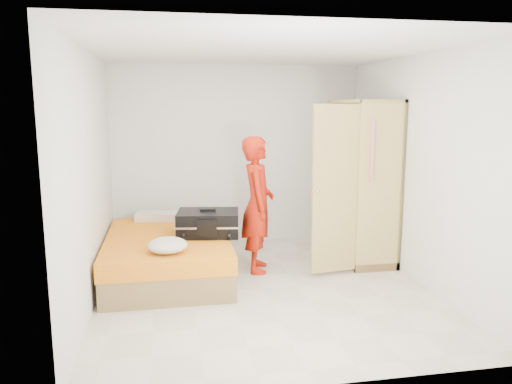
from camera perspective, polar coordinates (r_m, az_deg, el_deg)
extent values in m
plane|color=beige|center=(5.71, 0.84, -10.98)|extent=(4.00, 4.00, 0.00)
plane|color=white|center=(5.36, 0.91, 15.95)|extent=(4.00, 4.00, 0.00)
cube|color=white|center=(7.34, -2.15, 4.19)|extent=(3.60, 0.02, 2.60)
cube|color=white|center=(3.47, 7.27, -2.50)|extent=(3.60, 0.02, 2.60)
cube|color=white|center=(5.34, -18.45, 1.47)|extent=(0.02, 4.00, 2.60)
cube|color=white|center=(5.99, 18.03, 2.38)|extent=(0.02, 4.00, 2.60)
cube|color=olive|center=(6.16, -10.04, -8.06)|extent=(1.40, 2.00, 0.30)
cube|color=orange|center=(6.09, -10.11, -5.82)|extent=(1.42, 2.02, 0.20)
cube|color=#D5B968|center=(6.81, 14.13, 1.32)|extent=(0.04, 1.20, 2.10)
cube|color=#D5B968|center=(6.18, 14.05, 0.45)|extent=(0.58, 0.04, 2.10)
cube|color=#D5B968|center=(7.24, 10.30, 1.96)|extent=(0.58, 0.04, 2.10)
cube|color=#D5B968|center=(6.63, 12.36, 10.09)|extent=(0.58, 1.20, 0.04)
cube|color=#A18045|center=(6.93, 11.73, -6.94)|extent=(0.58, 1.20, 0.10)
cube|color=#D5B968|center=(6.89, 9.01, 1.59)|extent=(0.04, 0.59, 2.00)
cube|color=#D5B968|center=(5.94, 9.03, 0.25)|extent=(0.59, 0.13, 2.00)
cylinder|color=#B2B2B7|center=(6.63, 12.31, 8.71)|extent=(0.02, 1.10, 0.02)
imported|color=red|center=(6.11, 0.18, -1.43)|extent=(0.49, 0.66, 1.67)
cube|color=black|center=(6.00, -5.49, -3.55)|extent=(0.79, 0.61, 0.29)
cube|color=black|center=(5.96, -5.52, -2.06)|extent=(0.19, 0.08, 0.03)
ellipsoid|color=silver|center=(5.36, -10.06, -6.01)|extent=(0.42, 0.42, 0.16)
cube|color=silver|center=(6.88, -11.25, -2.72)|extent=(0.59, 0.36, 0.10)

